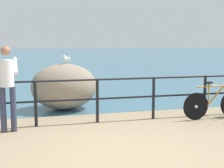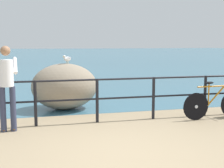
{
  "view_description": "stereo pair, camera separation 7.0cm",
  "coord_description": "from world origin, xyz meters",
  "px_view_note": "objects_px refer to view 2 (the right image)",
  "views": [
    {
      "loc": [
        -1.36,
        -4.6,
        1.84
      ],
      "look_at": [
        0.45,
        2.57,
        0.83
      ],
      "focal_mm": 48.53,
      "sensor_mm": 36.0,
      "label": 1
    },
    {
      "loc": [
        -1.29,
        -4.61,
        1.84
      ],
      "look_at": [
        0.45,
        2.57,
        0.83
      ],
      "focal_mm": 48.53,
      "sensor_mm": 36.0,
      "label": 2
    }
  ],
  "objects_px": {
    "breakwater_boulder_main": "(65,86)",
    "seagull": "(67,58)",
    "person_at_railing": "(7,84)",
    "bicycle": "(220,99)"
  },
  "relations": [
    {
      "from": "bicycle",
      "to": "breakwater_boulder_main",
      "type": "xyz_separation_m",
      "value": [
        -3.61,
        1.95,
        0.17
      ]
    },
    {
      "from": "bicycle",
      "to": "person_at_railing",
      "type": "distance_m",
      "value": 4.96
    },
    {
      "from": "bicycle",
      "to": "seagull",
      "type": "distance_m",
      "value": 4.12
    },
    {
      "from": "bicycle",
      "to": "person_at_railing",
      "type": "xyz_separation_m",
      "value": [
        -4.94,
        0.06,
        0.53
      ]
    },
    {
      "from": "bicycle",
      "to": "breakwater_boulder_main",
      "type": "height_order",
      "value": "breakwater_boulder_main"
    },
    {
      "from": "breakwater_boulder_main",
      "to": "seagull",
      "type": "height_order",
      "value": "seagull"
    },
    {
      "from": "person_at_railing",
      "to": "breakwater_boulder_main",
      "type": "xyz_separation_m",
      "value": [
        1.33,
        1.88,
        -0.36
      ]
    },
    {
      "from": "breakwater_boulder_main",
      "to": "seagull",
      "type": "distance_m",
      "value": 0.78
    },
    {
      "from": "seagull",
      "to": "bicycle",
      "type": "bearing_deg",
      "value": 107.1
    },
    {
      "from": "bicycle",
      "to": "person_at_railing",
      "type": "bearing_deg",
      "value": 176.09
    }
  ]
}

